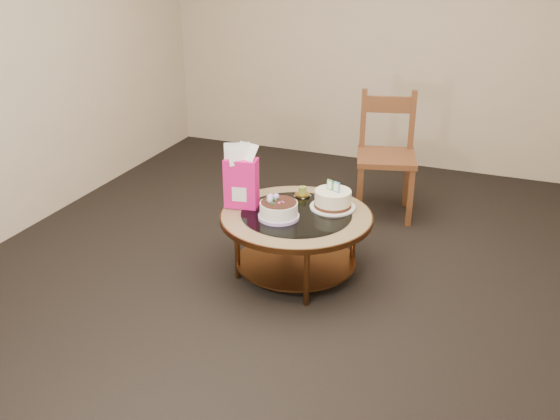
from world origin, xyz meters
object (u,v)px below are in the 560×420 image
at_px(gift_bag, 241,176).
at_px(dining_chair, 386,155).
at_px(cream_cake, 333,200).
at_px(decorated_cake, 279,211).
at_px(coffee_table, 296,224).

relative_size(gift_bag, dining_chair, 0.44).
bearing_deg(cream_cake, decorated_cake, -111.85).
height_order(decorated_cake, dining_chair, dining_chair).
height_order(coffee_table, cream_cake, cream_cake).
bearing_deg(coffee_table, dining_chair, 75.65).
relative_size(cream_cake, dining_chair, 0.31).
relative_size(decorated_cake, gift_bag, 0.62).
xyz_separation_m(coffee_table, cream_cake, (0.20, 0.17, 0.14)).
relative_size(decorated_cake, dining_chair, 0.27).
bearing_deg(gift_bag, cream_cake, 9.21).
bearing_deg(dining_chair, coffee_table, -119.04).
relative_size(coffee_table, decorated_cake, 3.77).
bearing_deg(gift_bag, dining_chair, 51.20).
distance_m(cream_cake, gift_bag, 0.64).
bearing_deg(cream_cake, coffee_table, -115.77).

